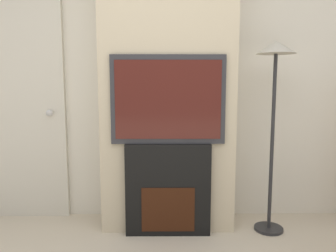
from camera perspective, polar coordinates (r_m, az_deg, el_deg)
The scene contains 6 objects.
wall_back at distance 3.04m, azimuth -0.06°, elevation 9.46°, with size 6.00×0.06×2.70m.
chimney_breast at distance 2.81m, azimuth -0.03°, elevation 9.63°, with size 1.11×0.40×2.70m.
fireplace at distance 2.75m, azimuth 0.00°, elevation -10.92°, with size 0.69×0.15×0.76m.
television at distance 2.61m, azimuth 0.00°, elevation 4.60°, with size 0.91×0.07×0.70m.
floor_lamp at distance 2.79m, azimuth 18.10°, elevation 7.68°, with size 0.31×0.31×1.58m.
entry_door at distance 3.28m, azimuth -24.79°, elevation 2.85°, with size 0.88×0.09×2.04m.
Camera 1 is at (-0.02, -1.01, 1.25)m, focal length 35.00 mm.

